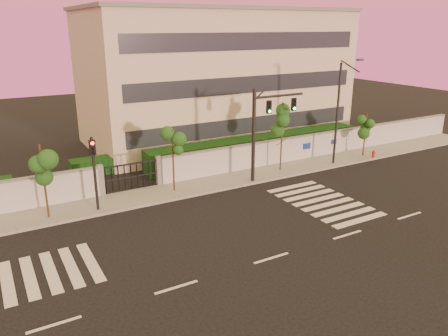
{
  "coord_description": "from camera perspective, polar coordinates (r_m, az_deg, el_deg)",
  "views": [
    {
      "loc": [
        -11.25,
        -15.12,
        10.72
      ],
      "look_at": [
        0.78,
        6.0,
        2.77
      ],
      "focal_mm": 35.0,
      "sensor_mm": 36.0,
      "label": 1
    }
  ],
  "objects": [
    {
      "name": "road_markings",
      "position": [
        23.76,
        -2.29,
        -8.69
      ],
      "size": [
        57.0,
        7.62,
        0.02
      ],
      "color": "silver",
      "rests_on": "ground"
    },
    {
      "name": "perimeter_wall",
      "position": [
        30.94,
        -6.6,
        -0.18
      ],
      "size": [
        60.0,
        0.36,
        2.2
      ],
      "color": "#ACAEB3",
      "rests_on": "ground"
    },
    {
      "name": "institutional_building",
      "position": [
        42.52,
        -1.06,
        11.95
      ],
      "size": [
        24.4,
        12.4,
        12.25
      ],
      "color": "beige",
      "rests_on": "ground"
    },
    {
      "name": "street_tree_e",
      "position": [
        32.94,
        7.63,
        6.06
      ],
      "size": [
        1.51,
        1.2,
        5.35
      ],
      "color": "#382314",
      "rests_on": "ground"
    },
    {
      "name": "streetlight_east",
      "position": [
        35.21,
        14.81,
        7.46
      ],
      "size": [
        0.5,
        2.03,
        8.46
      ],
      "color": "black",
      "rests_on": "ground"
    },
    {
      "name": "street_tree_f",
      "position": [
        38.6,
        18.05,
        5.4
      ],
      "size": [
        1.37,
        1.09,
        3.81
      ],
      "color": "#382314",
      "rests_on": "ground"
    },
    {
      "name": "sidewalk",
      "position": [
        29.94,
        -5.57,
        -2.8
      ],
      "size": [
        60.0,
        3.0,
        0.15
      ],
      "primitive_type": "cube",
      "color": "gray",
      "rests_on": "ground"
    },
    {
      "name": "street_tree_d",
      "position": [
        28.69,
        -6.7,
        2.75
      ],
      "size": [
        1.42,
        1.13,
        4.32
      ],
      "color": "#382314",
      "rests_on": "ground"
    },
    {
      "name": "traffic_signal_secondary",
      "position": [
        26.58,
        -16.62,
        0.34
      ],
      "size": [
        0.36,
        0.35,
        4.65
      ],
      "rotation": [
        0.0,
        0.0,
        -0.3
      ],
      "color": "black",
      "rests_on": "ground"
    },
    {
      "name": "hedge_row",
      "position": [
        33.82,
        -6.77,
        0.96
      ],
      "size": [
        41.0,
        4.25,
        1.8
      ],
      "color": "#0F3410",
      "rests_on": "ground"
    },
    {
      "name": "ground",
      "position": [
        21.68,
        6.2,
        -11.63
      ],
      "size": [
        120.0,
        120.0,
        0.0
      ],
      "primitive_type": "plane",
      "color": "black",
      "rests_on": "ground"
    },
    {
      "name": "street_tree_c",
      "position": [
        26.37,
        -22.65,
        0.39
      ],
      "size": [
        1.5,
        1.2,
        4.51
      ],
      "color": "#382314",
      "rests_on": "ground"
    },
    {
      "name": "fire_hydrant",
      "position": [
        38.74,
        18.91,
        1.66
      ],
      "size": [
        0.3,
        0.3,
        0.79
      ],
      "rotation": [
        0.0,
        0.0,
        0.05
      ],
      "color": "red",
      "rests_on": "ground"
    },
    {
      "name": "traffic_signal_main",
      "position": [
        30.63,
        5.25,
        5.84
      ],
      "size": [
        4.24,
        0.4,
        6.71
      ],
      "rotation": [
        0.0,
        0.0,
        0.01
      ],
      "color": "black",
      "rests_on": "ground"
    }
  ]
}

